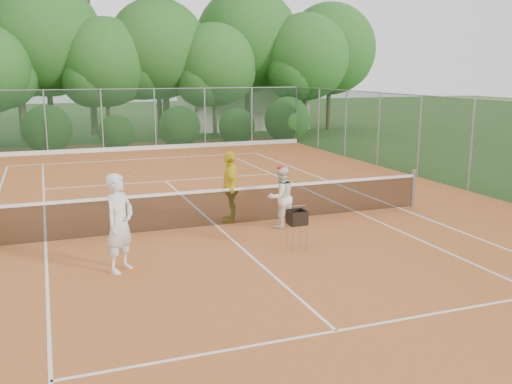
% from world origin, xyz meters
% --- Properties ---
extents(ground, '(120.00, 120.00, 0.00)m').
position_xyz_m(ground, '(0.00, 0.00, 0.00)').
color(ground, '#294B1A').
rests_on(ground, ground).
extents(clay_court, '(18.00, 36.00, 0.02)m').
position_xyz_m(clay_court, '(0.00, 0.00, 0.01)').
color(clay_court, '#B45F29').
rests_on(clay_court, ground).
extents(club_building, '(8.00, 5.00, 3.00)m').
position_xyz_m(club_building, '(9.00, 24.00, 1.50)').
color(club_building, beige).
rests_on(club_building, ground).
extents(tennis_net, '(11.97, 0.10, 1.10)m').
position_xyz_m(tennis_net, '(0.00, 0.00, 0.53)').
color(tennis_net, gray).
rests_on(tennis_net, clay_court).
extents(player_white, '(0.83, 0.84, 1.96)m').
position_xyz_m(player_white, '(-2.71, -2.53, 1.00)').
color(player_white, white).
rests_on(player_white, clay_court).
extents(player_center_grp, '(0.88, 0.75, 1.59)m').
position_xyz_m(player_center_grp, '(1.50, -0.66, 0.81)').
color(player_center_grp, white).
rests_on(player_center_grp, clay_court).
extents(player_yellow, '(0.73, 1.18, 1.88)m').
position_xyz_m(player_yellow, '(0.47, 0.27, 0.96)').
color(player_yellow, yellow).
rests_on(player_yellow, clay_court).
extents(ball_hopper, '(0.38, 0.38, 0.86)m').
position_xyz_m(ball_hopper, '(1.16, -2.38, 0.71)').
color(ball_hopper, gray).
rests_on(ball_hopper, clay_court).
extents(stray_ball_a, '(0.07, 0.07, 0.07)m').
position_xyz_m(stray_ball_a, '(-0.88, 9.30, 0.05)').
color(stray_ball_a, gold).
rests_on(stray_ball_a, clay_court).
extents(stray_ball_b, '(0.07, 0.07, 0.07)m').
position_xyz_m(stray_ball_b, '(2.43, 12.22, 0.05)').
color(stray_ball_b, '#D5EC37').
rests_on(stray_ball_b, clay_court).
extents(stray_ball_c, '(0.07, 0.07, 0.07)m').
position_xyz_m(stray_ball_c, '(0.36, 10.87, 0.05)').
color(stray_ball_c, yellow).
rests_on(stray_ball_c, clay_court).
extents(court_markings, '(11.03, 23.83, 0.01)m').
position_xyz_m(court_markings, '(0.00, 0.00, 0.02)').
color(court_markings, white).
rests_on(court_markings, clay_court).
extents(fence_back, '(18.07, 0.07, 3.00)m').
position_xyz_m(fence_back, '(0.00, 15.00, 1.52)').
color(fence_back, '#19381E').
rests_on(fence_back, clay_court).
extents(tropical_treeline, '(32.10, 8.49, 15.03)m').
position_xyz_m(tropical_treeline, '(1.43, 20.22, 5.11)').
color(tropical_treeline, brown).
rests_on(tropical_treeline, ground).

